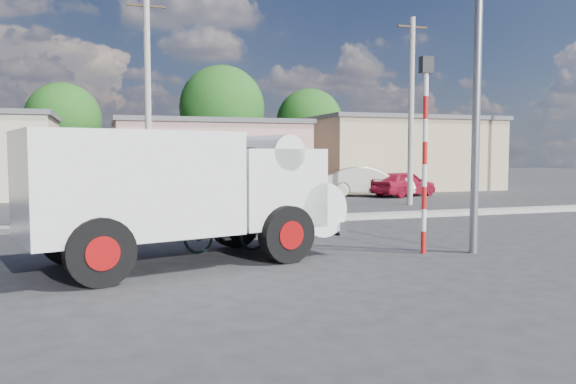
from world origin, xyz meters
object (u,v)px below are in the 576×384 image
object	(u,v)px
truck	(189,191)
car_cream	(368,181)
car_red	(404,183)
cyclist	(226,218)
traffic_pole	(425,137)
bicycle	(226,230)
streetlight	(472,29)

from	to	relation	value
truck	car_cream	size ratio (longest dim) A/B	1.47
car_cream	car_red	distance (m)	1.83
car_cream	cyclist	bearing A→B (deg)	164.78
truck	traffic_pole	size ratio (longest dim) A/B	1.56
bicycle	traffic_pole	size ratio (longest dim) A/B	0.44
truck	car_cream	bearing A→B (deg)	37.19
truck	bicycle	size ratio (longest dim) A/B	3.56
car_cream	streetlight	world-z (taller)	streetlight
car_red	cyclist	bearing A→B (deg)	115.62
bicycle	cyclist	bearing A→B (deg)	-0.00
truck	car_cream	distance (m)	18.82
truck	car_cream	xyz separation A→B (m)	(11.44, 14.93, -0.71)
cyclist	streetlight	xyz separation A→B (m)	(5.11, -1.84, 4.19)
truck	cyclist	xyz separation A→B (m)	(0.97, 0.95, -0.70)
streetlight	cyclist	bearing A→B (deg)	160.20
traffic_pole	car_cream	bearing A→B (deg)	67.93
traffic_pole	streetlight	size ratio (longest dim) A/B	0.48
cyclist	car_cream	distance (m)	17.46
truck	streetlight	bearing A→B (deg)	-23.68
bicycle	streetlight	size ratio (longest dim) A/B	0.21
car_cream	streetlight	distance (m)	17.22
cyclist	car_red	world-z (taller)	cyclist
bicycle	truck	bearing A→B (deg)	134.24
cyclist	car_red	size ratio (longest dim) A/B	0.40
bicycle	car_red	distance (m)	18.04
truck	car_red	xyz separation A→B (m)	(13.14, 14.27, -0.81)
bicycle	car_cream	bearing A→B (deg)	-37.16
car_red	streetlight	size ratio (longest dim) A/B	0.43
cyclist	car_cream	bearing A→B (deg)	-37.16
car_red	bicycle	bearing A→B (deg)	115.62
car_cream	car_red	bearing A→B (deg)	-89.50
car_cream	traffic_pole	bearing A→B (deg)	179.54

